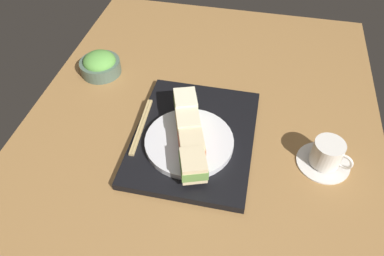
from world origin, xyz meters
TOP-DOWN VIEW (x-y plane):
  - ground_plane at (0.00, 0.00)cm, footprint 140.00×100.00cm
  - serving_tray at (1.06, -0.75)cm, footprint 39.96×31.60cm
  - sandwich_plate at (4.72, -1.29)cm, footprint 23.07×23.07cm
  - sandwich_nearmost at (-5.00, -4.42)cm, footprint 9.22×8.16cm
  - sandwich_inner_near at (1.48, -2.33)cm, footprint 8.81×7.94cm
  - sandwich_inner_far at (7.96, -0.25)cm, footprint 8.94×8.30cm
  - sandwich_farmost at (14.44, 1.84)cm, footprint 9.05×8.26cm
  - salad_bowl at (-21.13, -36.20)cm, footprint 12.84×12.84cm
  - chopsticks_pair at (1.47, -15.35)cm, footprint 20.57×2.35cm
  - coffee_cup at (2.17, 33.35)cm, footprint 13.51×13.51cm

SIDE VIEW (x-z plane):
  - ground_plane at x=0.00cm, z-range -3.00..0.00cm
  - serving_tray at x=1.06cm, z-range 0.00..2.11cm
  - chopsticks_pair at x=1.47cm, z-range 2.11..2.81cm
  - sandwich_plate at x=4.72cm, z-range 2.11..3.81cm
  - salad_bowl at x=-21.13cm, z-range -0.43..6.69cm
  - coffee_cup at x=2.17cm, z-range -0.46..7.08cm
  - sandwich_inner_far at x=7.96cm, z-range 3.81..8.70cm
  - sandwich_farmost at x=14.44cm, z-range 3.81..9.03cm
  - sandwich_inner_near at x=1.48cm, z-range 3.81..9.13cm
  - sandwich_nearmost at x=-5.00cm, z-range 3.81..9.70cm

